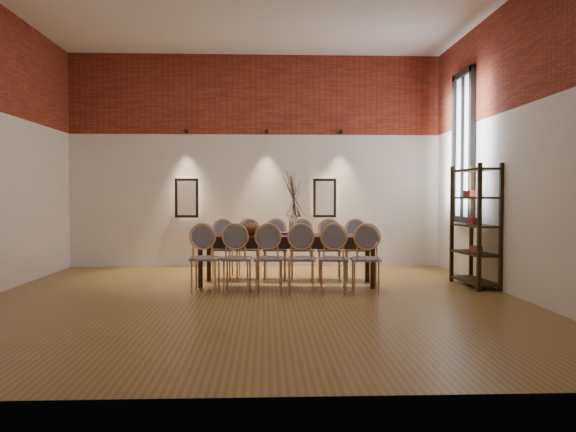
{
  "coord_description": "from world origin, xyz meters",
  "views": [
    {
      "loc": [
        0.18,
        -7.17,
        1.33
      ],
      "look_at": [
        0.5,
        0.84,
        1.05
      ],
      "focal_mm": 35.0,
      "sensor_mm": 36.0,
      "label": 1
    }
  ],
  "objects_px": {
    "dining_table": "(287,260)",
    "chair_near_b": "(237,259)",
    "chair_far_f": "(357,249)",
    "chair_far_c": "(275,249)",
    "chair_far_e": "(329,249)",
    "chair_near_a": "(205,258)",
    "chair_near_d": "(301,259)",
    "chair_near_c": "(269,259)",
    "chair_far_a": "(221,249)",
    "book": "(285,233)",
    "chair_far_d": "(302,249)",
    "vase": "(294,225)",
    "shelving_rack": "(475,226)",
    "chair_near_e": "(333,259)",
    "chair_far_b": "(248,249)",
    "bowl": "(252,229)",
    "chair_near_f": "(365,259)"
  },
  "relations": [
    {
      "from": "chair_near_d",
      "to": "chair_far_d",
      "type": "height_order",
      "value": "same"
    },
    {
      "from": "book",
      "to": "chair_far_d",
      "type": "bearing_deg",
      "value": 60.07
    },
    {
      "from": "chair_near_a",
      "to": "book",
      "type": "xyz_separation_m",
      "value": [
        1.14,
        0.8,
        0.3
      ]
    },
    {
      "from": "chair_far_b",
      "to": "bowl",
      "type": "xyz_separation_m",
      "value": [
        0.08,
        -0.76,
        0.37
      ]
    },
    {
      "from": "chair_far_a",
      "to": "chair_near_c",
      "type": "bearing_deg",
      "value": 122.05
    },
    {
      "from": "chair_far_d",
      "to": "shelving_rack",
      "type": "bearing_deg",
      "value": 163.72
    },
    {
      "from": "chair_near_b",
      "to": "bowl",
      "type": "relative_size",
      "value": 3.92
    },
    {
      "from": "dining_table",
      "to": "chair_far_b",
      "type": "distance_m",
      "value": 0.97
    },
    {
      "from": "book",
      "to": "chair_near_a",
      "type": "bearing_deg",
      "value": -144.81
    },
    {
      "from": "chair_near_e",
      "to": "chair_far_d",
      "type": "distance_m",
      "value": 1.48
    },
    {
      "from": "chair_far_e",
      "to": "vase",
      "type": "bearing_deg",
      "value": 51.39
    },
    {
      "from": "chair_far_a",
      "to": "chair_far_d",
      "type": "xyz_separation_m",
      "value": [
        1.32,
        -0.1,
        0.0
      ]
    },
    {
      "from": "dining_table",
      "to": "chair_near_b",
      "type": "distance_m",
      "value": 0.97
    },
    {
      "from": "chair_far_a",
      "to": "chair_near_b",
      "type": "bearing_deg",
      "value": 107.39
    },
    {
      "from": "chair_near_f",
      "to": "chair_far_c",
      "type": "relative_size",
      "value": 1.0
    },
    {
      "from": "dining_table",
      "to": "vase",
      "type": "height_order",
      "value": "vase"
    },
    {
      "from": "chair_far_f",
      "to": "bowl",
      "type": "bearing_deg",
      "value": 24.83
    },
    {
      "from": "book",
      "to": "chair_far_f",
      "type": "bearing_deg",
      "value": 20.51
    },
    {
      "from": "chair_far_a",
      "to": "vase",
      "type": "relative_size",
      "value": 3.13
    },
    {
      "from": "dining_table",
      "to": "chair_far_d",
      "type": "distance_m",
      "value": 0.75
    },
    {
      "from": "dining_table",
      "to": "chair_far_c",
      "type": "distance_m",
      "value": 0.75
    },
    {
      "from": "chair_near_b",
      "to": "chair_near_c",
      "type": "bearing_deg",
      "value": -0.0
    },
    {
      "from": "chair_near_c",
      "to": "chair_near_b",
      "type": "bearing_deg",
      "value": 180.0
    },
    {
      "from": "chair_near_e",
      "to": "chair_far_e",
      "type": "xyz_separation_m",
      "value": [
        0.11,
        1.41,
        0.0
      ]
    },
    {
      "from": "chair_near_b",
      "to": "vase",
      "type": "xyz_separation_m",
      "value": [
        0.81,
        0.65,
        0.43
      ]
    },
    {
      "from": "dining_table",
      "to": "shelving_rack",
      "type": "bearing_deg",
      "value": -0.88
    },
    {
      "from": "chair_near_e",
      "to": "chair_far_e",
      "type": "height_order",
      "value": "same"
    },
    {
      "from": "chair_near_e",
      "to": "shelving_rack",
      "type": "distance_m",
      "value": 2.27
    },
    {
      "from": "chair_far_b",
      "to": "dining_table",
      "type": "bearing_deg",
      "value": 133.21
    },
    {
      "from": "chair_far_a",
      "to": "chair_far_e",
      "type": "relative_size",
      "value": 1.0
    },
    {
      "from": "chair_far_e",
      "to": "book",
      "type": "bearing_deg",
      "value": 37.15
    },
    {
      "from": "chair_near_c",
      "to": "book",
      "type": "distance_m",
      "value": 0.95
    },
    {
      "from": "chair_near_f",
      "to": "dining_table",
      "type": "bearing_deg",
      "value": 147.43
    },
    {
      "from": "chair_near_c",
      "to": "chair_far_b",
      "type": "height_order",
      "value": "same"
    },
    {
      "from": "chair_far_a",
      "to": "bowl",
      "type": "bearing_deg",
      "value": 127.33
    },
    {
      "from": "chair_far_b",
      "to": "shelving_rack",
      "type": "relative_size",
      "value": 0.52
    },
    {
      "from": "chair_near_e",
      "to": "chair_far_a",
      "type": "height_order",
      "value": "same"
    },
    {
      "from": "chair_far_c",
      "to": "shelving_rack",
      "type": "height_order",
      "value": "shelving_rack"
    },
    {
      "from": "chair_near_e",
      "to": "bowl",
      "type": "relative_size",
      "value": 3.92
    },
    {
      "from": "chair_near_d",
      "to": "chair_far_b",
      "type": "relative_size",
      "value": 1.0
    },
    {
      "from": "chair_far_b",
      "to": "bowl",
      "type": "height_order",
      "value": "chair_far_b"
    },
    {
      "from": "chair_far_a",
      "to": "chair_near_f",
      "type": "bearing_deg",
      "value": 147.43
    },
    {
      "from": "chair_near_a",
      "to": "chair_near_d",
      "type": "distance_m",
      "value": 1.33
    },
    {
      "from": "chair_near_e",
      "to": "book",
      "type": "height_order",
      "value": "chair_near_e"
    },
    {
      "from": "chair_far_f",
      "to": "chair_far_c",
      "type": "bearing_deg",
      "value": -0.0
    },
    {
      "from": "chair_far_c",
      "to": "chair_far_e",
      "type": "distance_m",
      "value": 0.89
    },
    {
      "from": "chair_far_b",
      "to": "chair_far_c",
      "type": "height_order",
      "value": "same"
    },
    {
      "from": "chair_near_d",
      "to": "chair_far_c",
      "type": "distance_m",
      "value": 1.48
    },
    {
      "from": "chair_far_b",
      "to": "chair_near_d",
      "type": "bearing_deg",
      "value": 122.05
    },
    {
      "from": "dining_table",
      "to": "chair_near_c",
      "type": "distance_m",
      "value": 0.75
    }
  ]
}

